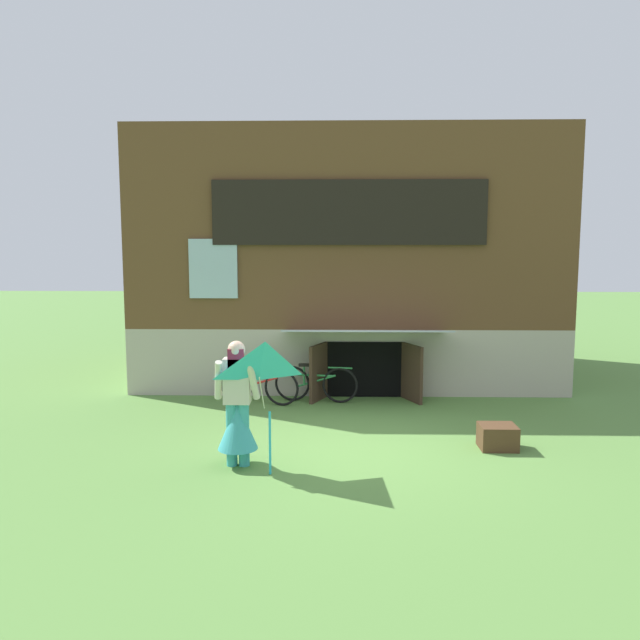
% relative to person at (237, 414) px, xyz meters
% --- Properties ---
extents(ground_plane, '(60.00, 60.00, 0.00)m').
position_rel_person_xyz_m(ground_plane, '(1.51, 0.75, -0.69)').
color(ground_plane, '#56843D').
extents(log_house, '(8.45, 6.06, 5.09)m').
position_rel_person_xyz_m(log_house, '(1.51, 6.23, 1.85)').
color(log_house, '#ADA393').
rests_on(log_house, ground_plane).
extents(person, '(0.61, 0.53, 1.64)m').
position_rel_person_xyz_m(person, '(0.00, 0.00, 0.00)').
color(person, teal).
rests_on(person, ground_plane).
extents(kite, '(0.96, 0.89, 1.63)m').
position_rel_person_xyz_m(kite, '(0.43, -0.49, 0.63)').
color(kite, '#2DB2CC').
rests_on(kite, ground_plane).
extents(bicycle_green, '(1.53, 0.27, 0.70)m').
position_rel_person_xyz_m(bicycle_green, '(0.91, 3.32, -0.35)').
color(bicycle_green, black).
rests_on(bicycle_green, ground_plane).
extents(bicycle_red, '(1.49, 0.47, 0.70)m').
position_rel_person_xyz_m(bicycle_red, '(-0.12, 3.16, -0.35)').
color(bicycle_red, black).
rests_on(bicycle_red, ground_plane).
extents(wooden_crate, '(0.51, 0.43, 0.34)m').
position_rel_person_xyz_m(wooden_crate, '(3.56, 0.77, -0.52)').
color(wooden_crate, '#4C331E').
rests_on(wooden_crate, ground_plane).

